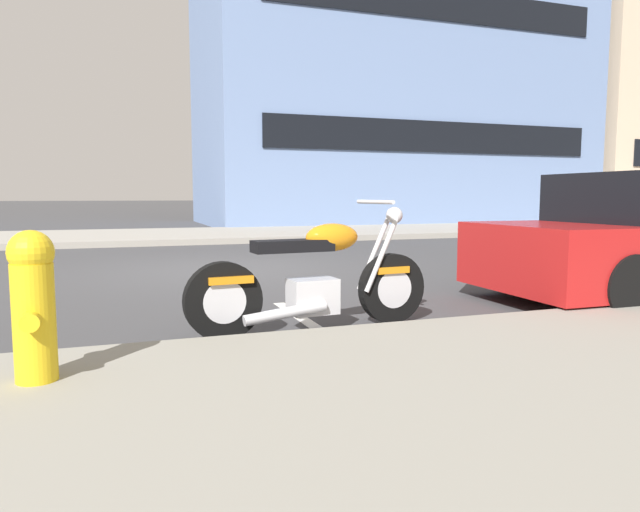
# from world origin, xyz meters

# --- Properties ---
(ground_plane) EXTENTS (260.00, 260.00, 0.00)m
(ground_plane) POSITION_xyz_m (0.00, 0.00, 0.00)
(ground_plane) COLOR #3D3D3F
(sidewalk_far_curb) EXTENTS (120.00, 5.00, 0.14)m
(sidewalk_far_curb) POSITION_xyz_m (12.00, 7.18, 0.07)
(sidewalk_far_curb) COLOR gray
(sidewalk_far_curb) RESTS_ON ground
(parking_stall_stripe) EXTENTS (0.12, 2.20, 0.01)m
(parking_stall_stripe) POSITION_xyz_m (0.00, -4.08, 0.00)
(parking_stall_stripe) COLOR silver
(parking_stall_stripe) RESTS_ON ground
(parked_motorcycle) EXTENTS (2.19, 0.62, 1.11)m
(parked_motorcycle) POSITION_xyz_m (-0.03, -4.30, 0.43)
(parked_motorcycle) COLOR black
(parked_motorcycle) RESTS_ON ground
(fire_hydrant) EXTENTS (0.24, 0.36, 0.83)m
(fire_hydrant) POSITION_xyz_m (-2.05, -5.47, 0.58)
(fire_hydrant) COLOR gold
(fire_hydrant) RESTS_ON sidewalk_near_curb
(townhouse_far_uphill) EXTENTS (15.32, 8.28, 14.73)m
(townhouse_far_uphill) POSITION_xyz_m (9.32, 13.59, 7.36)
(townhouse_far_uphill) COLOR #6B84B2
(townhouse_far_uphill) RESTS_ON ground
(townhouse_corner_block) EXTENTS (12.09, 10.16, 13.22)m
(townhouse_corner_block) POSITION_xyz_m (23.63, 14.53, 6.61)
(townhouse_corner_block) COLOR beige
(townhouse_corner_block) RESTS_ON ground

